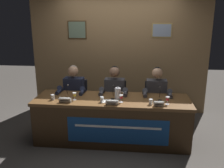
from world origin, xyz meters
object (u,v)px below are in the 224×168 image
Objects in this scene: chair_center at (115,105)px; microphone_center at (113,95)px; conference_table at (112,115)px; chair_right at (155,106)px; panelist_left at (73,93)px; microphone_left at (67,94)px; water_cup_left at (53,97)px; nameplate_center at (112,103)px; water_cup_right at (151,102)px; chair_left at (76,103)px; water_cup_center at (102,100)px; juice_glass_left at (74,95)px; nameplate_left at (65,100)px; nameplate_right at (159,104)px; water_pitcher_central at (118,93)px; microphone_right at (160,96)px; panelist_center at (114,94)px; panelist_right at (156,96)px; document_stack_center at (108,101)px; juice_glass_center at (121,97)px; juice_glass_right at (168,99)px.

microphone_center reaches higher than chair_center.
conference_table is 1.02m from chair_right.
microphone_left is (0.01, -0.44, 0.13)m from panelist_left.
chair_center reaches higher than water_cup_left.
water_cup_right is at bearing 8.55° from nameplate_center.
nameplate_center is at bearing -48.29° from chair_left.
chair_right is at bearing 40.24° from water_cup_center.
water_cup_left is at bearing -175.87° from juice_glass_left.
nameplate_right is (1.47, -0.02, -0.00)m from nameplate_left.
juice_glass_left is 0.59× the size of water_pitcher_central.
chair_right is 4.07× the size of microphone_right.
water_cup_left is (-0.36, -0.03, -0.05)m from juice_glass_left.
water_cup_right is (0.61, -0.20, -0.04)m from microphone_center.
chair_center is (0.75, 0.63, -0.40)m from microphone_left.
panelist_center and panelist_right have the same top height.
nameplate_right is at bearing -91.34° from panelist_right.
chair_right is at bearing 7.43° from panelist_left.
chair_left reaches higher than nameplate_right.
nameplate_left is 0.83× the size of document_stack_center.
microphone_left is 2.54× the size of water_cup_right.
juice_glass_center is at bearing -165.10° from microphone_right.
conference_table is at bearing -3.48° from microphone_left.
microphone_right is (1.54, -0.59, 0.40)m from chair_left.
nameplate_left is 1.57× the size of juice_glass_center.
microphone_right is at bearing -20.83° from chair_left.
juice_glass_center reaches higher than nameplate_center.
chair_left is 1.05m from water_cup_center.
chair_left is 7.10× the size of juice_glass_right.
nameplate_center is 0.22× the size of chair_right.
conference_table is 0.70m from water_cup_right.
panelist_right is 5.75× the size of water_pitcher_central.
chair_left is 1.64m from water_cup_right.
chair_center is 4.07× the size of microphone_right.
conference_table is 2.14× the size of panelist_center.
nameplate_left is at bearing 179.05° from nameplate_right.
panelist_center is 0.87m from water_cup_right.
chair_right is 0.99m from water_pitcher_central.
juice_glass_center is 0.21m from microphone_center.
nameplate_right is (-0.02, -0.87, 0.37)m from chair_right.
microphone_right is at bearing -86.61° from panelist_right.
nameplate_left is at bearing -162.72° from water_pitcher_central.
microphone_left reaches higher than juice_glass_right.
nameplate_right is (0.73, -0.27, -0.03)m from microphone_center.
microphone_center is 0.09m from water_pitcher_central.
nameplate_left is at bearing -171.59° from water_cup_center.
juice_glass_left is 1.46× the size of water_cup_right.
microphone_center is (0.16, 0.16, 0.04)m from water_cup_center.
juice_glass_right is (1.61, 0.08, 0.05)m from nameplate_left.
juice_glass_center is 0.83m from panelist_right.
conference_table is at bearing -89.67° from panelist_center.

